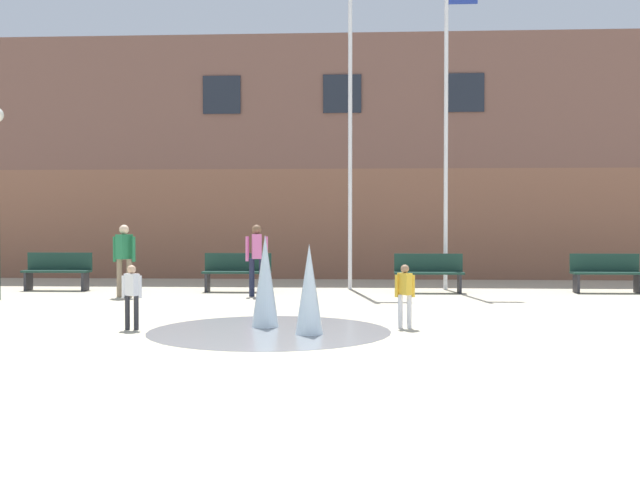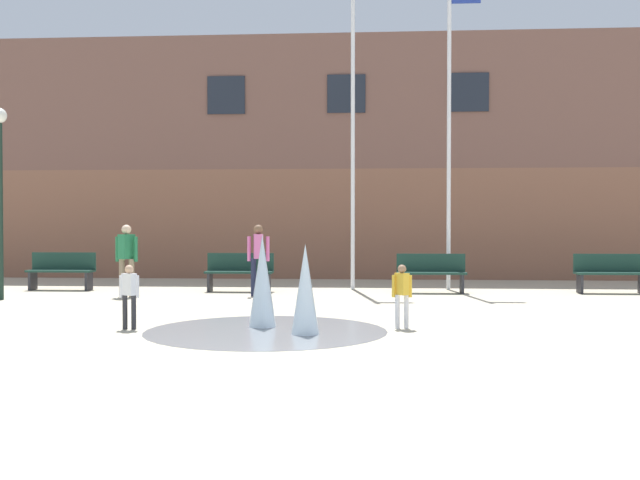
{
  "view_description": "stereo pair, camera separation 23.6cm",
  "coord_description": "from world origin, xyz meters",
  "px_view_note": "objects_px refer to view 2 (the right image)",
  "views": [
    {
      "loc": [
        0.52,
        -7.48,
        1.62
      ],
      "look_at": [
        -0.25,
        6.89,
        1.3
      ],
      "focal_mm": 42.0,
      "sensor_mm": 36.0,
      "label": 1
    },
    {
      "loc": [
        0.76,
        -7.46,
        1.62
      ],
      "look_at": [
        -0.25,
        6.89,
        1.3
      ],
      "focal_mm": 42.0,
      "sensor_mm": 36.0,
      "label": 2
    }
  ],
  "objects_px": {
    "flagpole_left": "(354,110)",
    "flagpole_right": "(450,120)",
    "park_bench_under_right_flagpole": "(610,273)",
    "park_bench_left_of_flagpoles": "(240,271)",
    "adult_near_bench": "(127,255)",
    "child_running": "(402,291)",
    "park_bench_center": "(431,272)",
    "park_bench_far_left": "(62,270)",
    "lamp_post_left_lane": "(0,175)",
    "teen_by_trashcan": "(258,254)",
    "child_in_fountain": "(129,291)"
  },
  "relations": [
    {
      "from": "flagpole_left",
      "to": "lamp_post_left_lane",
      "type": "distance_m",
      "value": 8.22
    },
    {
      "from": "park_bench_center",
      "to": "lamp_post_left_lane",
      "type": "bearing_deg",
      "value": -166.49
    },
    {
      "from": "adult_near_bench",
      "to": "child_running",
      "type": "relative_size",
      "value": 1.61
    },
    {
      "from": "adult_near_bench",
      "to": "flagpole_right",
      "type": "xyz_separation_m",
      "value": [
        7.28,
        2.31,
        3.21
      ]
    },
    {
      "from": "park_bench_left_of_flagpoles",
      "to": "adult_near_bench",
      "type": "bearing_deg",
      "value": -146.79
    },
    {
      "from": "park_bench_far_left",
      "to": "lamp_post_left_lane",
      "type": "bearing_deg",
      "value": -97.58
    },
    {
      "from": "adult_near_bench",
      "to": "child_running",
      "type": "xyz_separation_m",
      "value": [
        5.85,
        -4.53,
        -0.35
      ]
    },
    {
      "from": "park_bench_under_right_flagpole",
      "to": "flagpole_left",
      "type": "distance_m",
      "value": 7.16
    },
    {
      "from": "park_bench_under_right_flagpole",
      "to": "child_running",
      "type": "relative_size",
      "value": 1.62
    },
    {
      "from": "park_bench_under_right_flagpole",
      "to": "teen_by_trashcan",
      "type": "distance_m",
      "value": 8.14
    },
    {
      "from": "adult_near_bench",
      "to": "lamp_post_left_lane",
      "type": "distance_m",
      "value": 3.1
    },
    {
      "from": "adult_near_bench",
      "to": "child_running",
      "type": "height_order",
      "value": "adult_near_bench"
    },
    {
      "from": "teen_by_trashcan",
      "to": "flagpole_left",
      "type": "bearing_deg",
      "value": 121.93
    },
    {
      "from": "teen_by_trashcan",
      "to": "child_in_fountain",
      "type": "bearing_deg",
      "value": -24.03
    },
    {
      "from": "park_bench_left_of_flagpoles",
      "to": "child_in_fountain",
      "type": "xyz_separation_m",
      "value": [
        -0.56,
        -6.38,
        0.1
      ]
    },
    {
      "from": "park_bench_center",
      "to": "park_bench_under_right_flagpole",
      "type": "bearing_deg",
      "value": 2.96
    },
    {
      "from": "park_bench_left_of_flagpoles",
      "to": "child_in_fountain",
      "type": "height_order",
      "value": "child_in_fountain"
    },
    {
      "from": "teen_by_trashcan",
      "to": "park_bench_center",
      "type": "bearing_deg",
      "value": 94.16
    },
    {
      "from": "park_bench_center",
      "to": "child_running",
      "type": "xyz_separation_m",
      "value": [
        -0.91,
        -5.98,
        0.1
      ]
    },
    {
      "from": "park_bench_under_right_flagpole",
      "to": "child_in_fountain",
      "type": "bearing_deg",
      "value": -144.52
    },
    {
      "from": "flagpole_right",
      "to": "lamp_post_left_lane",
      "type": "distance_m",
      "value": 10.33
    },
    {
      "from": "teen_by_trashcan",
      "to": "child_running",
      "type": "xyz_separation_m",
      "value": [
        2.98,
        -4.89,
        -0.35
      ]
    },
    {
      "from": "park_bench_left_of_flagpoles",
      "to": "flagpole_left",
      "type": "height_order",
      "value": "flagpole_left"
    },
    {
      "from": "adult_near_bench",
      "to": "lamp_post_left_lane",
      "type": "bearing_deg",
      "value": 133.31
    },
    {
      "from": "park_bench_far_left",
      "to": "park_bench_left_of_flagpoles",
      "type": "xyz_separation_m",
      "value": [
        4.4,
        -0.13,
        0.0
      ]
    },
    {
      "from": "adult_near_bench",
      "to": "flagpole_left",
      "type": "relative_size",
      "value": 0.19
    },
    {
      "from": "flagpole_left",
      "to": "lamp_post_left_lane",
      "type": "height_order",
      "value": "flagpole_left"
    },
    {
      "from": "park_bench_under_right_flagpole",
      "to": "lamp_post_left_lane",
      "type": "distance_m",
      "value": 13.75
    },
    {
      "from": "park_bench_under_right_flagpole",
      "to": "lamp_post_left_lane",
      "type": "bearing_deg",
      "value": -169.69
    },
    {
      "from": "flagpole_left",
      "to": "flagpole_right",
      "type": "height_order",
      "value": "flagpole_left"
    },
    {
      "from": "park_bench_far_left",
      "to": "adult_near_bench",
      "type": "bearing_deg",
      "value": -36.66
    },
    {
      "from": "park_bench_center",
      "to": "child_in_fountain",
      "type": "distance_m",
      "value": 8.13
    },
    {
      "from": "park_bench_center",
      "to": "lamp_post_left_lane",
      "type": "xyz_separation_m",
      "value": [
        -9.23,
        -2.22,
        2.16
      ]
    },
    {
      "from": "child_running",
      "to": "flagpole_left",
      "type": "relative_size",
      "value": 0.12
    },
    {
      "from": "teen_by_trashcan",
      "to": "lamp_post_left_lane",
      "type": "height_order",
      "value": "lamp_post_left_lane"
    },
    {
      "from": "adult_near_bench",
      "to": "child_running",
      "type": "distance_m",
      "value": 7.41
    },
    {
      "from": "park_bench_under_right_flagpole",
      "to": "child_in_fountain",
      "type": "height_order",
      "value": "child_in_fountain"
    },
    {
      "from": "park_bench_left_of_flagpoles",
      "to": "park_bench_under_right_flagpole",
      "type": "distance_m",
      "value": 8.65
    },
    {
      "from": "adult_near_bench",
      "to": "teen_by_trashcan",
      "type": "bearing_deg",
      "value": -56.95
    },
    {
      "from": "flagpole_right",
      "to": "park_bench_far_left",
      "type": "bearing_deg",
      "value": -175.69
    },
    {
      "from": "park_bench_under_right_flagpole",
      "to": "flagpole_left",
      "type": "relative_size",
      "value": 0.19
    },
    {
      "from": "child_in_fountain",
      "to": "flagpole_left",
      "type": "relative_size",
      "value": 0.12
    },
    {
      "from": "park_bench_center",
      "to": "flagpole_right",
      "type": "height_order",
      "value": "flagpole_right"
    },
    {
      "from": "park_bench_left_of_flagpoles",
      "to": "park_bench_center",
      "type": "bearing_deg",
      "value": -0.36
    },
    {
      "from": "child_running",
      "to": "park_bench_far_left",
      "type": "bearing_deg",
      "value": 13.6
    },
    {
      "from": "flagpole_right",
      "to": "flagpole_left",
      "type": "bearing_deg",
      "value": -180.0
    },
    {
      "from": "park_bench_center",
      "to": "child_in_fountain",
      "type": "xyz_separation_m",
      "value": [
        -5.08,
        -6.35,
        0.1
      ]
    },
    {
      "from": "park_bench_far_left",
      "to": "park_bench_under_right_flagpole",
      "type": "relative_size",
      "value": 1.0
    },
    {
      "from": "park_bench_center",
      "to": "flagpole_right",
      "type": "bearing_deg",
      "value": 59.4
    },
    {
      "from": "child_in_fountain",
      "to": "lamp_post_left_lane",
      "type": "relative_size",
      "value": 0.24
    }
  ]
}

